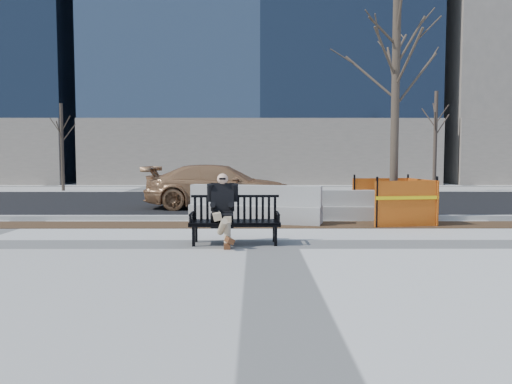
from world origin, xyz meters
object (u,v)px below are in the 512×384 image
sedan (221,208)px  jersey_barrier_left (255,223)px  bench (235,244)px  seated_man (223,244)px  jersey_barrier_right (320,220)px  tree_fence (393,223)px

sedan → jersey_barrier_left: (1.09, -3.49, 0.00)m
bench → sedan: (-0.71, 6.49, 0.00)m
bench → sedan: 6.53m
seated_man → jersey_barrier_left: seated_man is taller
jersey_barrier_right → bench: bearing=-116.6°
tree_fence → sedan: 5.77m
bench → jersey_barrier_right: bench is taller
seated_man → jersey_barrier_right: seated_man is taller
bench → jersey_barrier_left: bearing=81.6°
sedan → jersey_barrier_left: sedan is taller
tree_fence → jersey_barrier_right: size_ratio=2.14×
seated_man → tree_fence: 4.99m
jersey_barrier_right → sedan: bearing=137.8°
jersey_barrier_left → jersey_barrier_right: jersey_barrier_left is taller
bench → sedan: sedan is taller
jersey_barrier_left → tree_fence: bearing=13.3°
jersey_barrier_left → jersey_barrier_right: bearing=32.0°
seated_man → sedan: bearing=93.0°
bench → jersey_barrier_left: (0.38, 3.01, 0.00)m
sedan → jersey_barrier_left: size_ratio=1.46×
tree_fence → seated_man: bearing=-144.6°
jersey_barrier_left → jersey_barrier_right: (1.72, 0.54, 0.00)m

